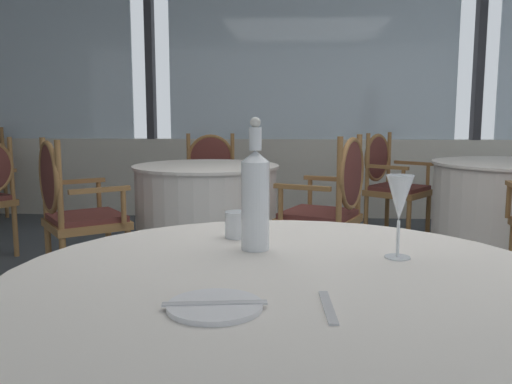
% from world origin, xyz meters
% --- Properties ---
extents(ground_plane, '(14.32, 14.32, 0.00)m').
position_xyz_m(ground_plane, '(0.00, 0.00, 0.00)').
color(ground_plane, '#4C5156').
extents(window_wall_far, '(11.01, 0.14, 2.88)m').
position_xyz_m(window_wall_far, '(-0.00, 3.43, 1.15)').
color(window_wall_far, silver).
rests_on(window_wall_far, ground_plane).
extents(side_plate, '(0.18, 0.18, 0.01)m').
position_xyz_m(side_plate, '(-0.33, -1.49, 0.76)').
color(side_plate, white).
rests_on(side_plate, foreground_table).
extents(butter_knife, '(0.20, 0.04, 0.00)m').
position_xyz_m(butter_knife, '(-0.33, -1.49, 0.76)').
color(butter_knife, silver).
rests_on(butter_knife, foreground_table).
extents(dinner_fork, '(0.03, 0.17, 0.00)m').
position_xyz_m(dinner_fork, '(-0.12, -1.47, 0.76)').
color(dinner_fork, silver).
rests_on(dinner_fork, foreground_table).
extents(water_bottle, '(0.07, 0.07, 0.35)m').
position_xyz_m(water_bottle, '(-0.29, -1.04, 0.90)').
color(water_bottle, white).
rests_on(water_bottle, foreground_table).
extents(wine_glass, '(0.07, 0.07, 0.21)m').
position_xyz_m(wine_glass, '(0.07, -1.11, 0.90)').
color(wine_glass, white).
rests_on(wine_glass, foreground_table).
extents(water_tumbler, '(0.07, 0.07, 0.08)m').
position_xyz_m(water_tumbler, '(-0.35, -0.90, 0.79)').
color(water_tumbler, white).
rests_on(water_tumbler, foreground_table).
extents(background_table_0, '(1.05, 1.05, 0.75)m').
position_xyz_m(background_table_0, '(-0.81, 1.37, 0.38)').
color(background_table_0, white).
rests_on(background_table_0, ground_plane).
extents(dining_chair_0_0, '(0.60, 0.64, 0.98)m').
position_xyz_m(dining_chair_0_0, '(0.07, 1.00, 0.57)').
color(dining_chair_0_0, olive).
rests_on(dining_chair_0_0, ground_plane).
extents(dining_chair_0_1, '(0.58, 0.52, 0.94)m').
position_xyz_m(dining_chair_0_1, '(-0.92, 2.32, 0.55)').
color(dining_chair_0_1, olive).
rests_on(dining_chair_0_1, ground_plane).
extents(dining_chair_0_2, '(0.65, 0.66, 0.97)m').
position_xyz_m(dining_chair_0_2, '(-1.57, 0.80, 0.56)').
color(dining_chair_0_2, olive).
rests_on(dining_chair_0_2, ground_plane).
extents(dining_chair_1_1, '(0.65, 0.66, 0.95)m').
position_xyz_m(dining_chair_1_1, '(0.67, 2.39, 0.56)').
color(dining_chair_1_1, olive).
rests_on(dining_chair_1_1, ground_plane).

